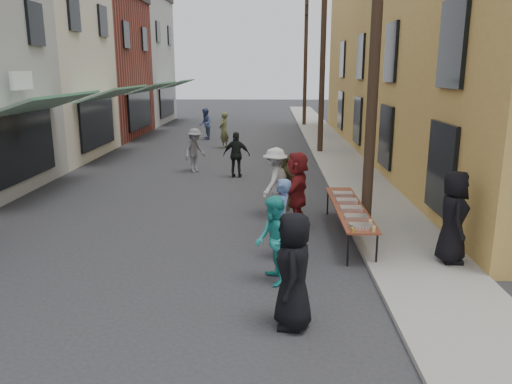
# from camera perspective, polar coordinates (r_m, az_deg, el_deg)

# --- Properties ---
(ground) EXTENTS (120.00, 120.00, 0.00)m
(ground) POSITION_cam_1_polar(r_m,az_deg,el_deg) (9.96, -9.70, -9.56)
(ground) COLOR #28282B
(ground) RESTS_ON ground
(sidewalk) EXTENTS (2.20, 60.00, 0.10)m
(sidewalk) POSITION_cam_1_polar(r_m,az_deg,el_deg) (24.46, 8.94, 4.53)
(sidewalk) COLOR gray
(sidewalk) RESTS_ON ground
(storefront_row) EXTENTS (8.00, 37.00, 9.00)m
(storefront_row) POSITION_cam_1_polar(r_m,az_deg,el_deg) (26.72, -25.48, 12.94)
(storefront_row) COLOR maroon
(storefront_row) RESTS_ON ground
(building_ochre) EXTENTS (10.00, 28.00, 10.00)m
(building_ochre) POSITION_cam_1_polar(r_m,az_deg,el_deg) (24.75, 24.37, 15.12)
(building_ochre) COLOR #C08E44
(building_ochre) RESTS_ON ground
(utility_pole_near) EXTENTS (0.26, 0.26, 9.00)m
(utility_pole_near) POSITION_cam_1_polar(r_m,az_deg,el_deg) (12.20, 13.48, 16.18)
(utility_pole_near) COLOR #2D2116
(utility_pole_near) RESTS_ON ground
(utility_pole_mid) EXTENTS (0.26, 0.26, 9.00)m
(utility_pole_mid) POSITION_cam_1_polar(r_m,az_deg,el_deg) (24.08, 7.64, 15.06)
(utility_pole_mid) COLOR #2D2116
(utility_pole_mid) RESTS_ON ground
(utility_pole_far) EXTENTS (0.26, 0.26, 9.00)m
(utility_pole_far) POSITION_cam_1_polar(r_m,az_deg,el_deg) (36.04, 5.68, 14.65)
(utility_pole_far) COLOR #2D2116
(utility_pole_far) RESTS_ON ground
(serving_table) EXTENTS (0.70, 4.00, 0.75)m
(serving_table) POSITION_cam_1_polar(r_m,az_deg,el_deg) (12.08, 10.59, -1.82)
(serving_table) COLOR #5F2C16
(serving_table) RESTS_ON ground
(catering_tray_sausage) EXTENTS (0.50, 0.33, 0.08)m
(catering_tray_sausage) POSITION_cam_1_polar(r_m,az_deg,el_deg) (10.50, 11.96, -3.83)
(catering_tray_sausage) COLOR maroon
(catering_tray_sausage) RESTS_ON serving_table
(catering_tray_foil_b) EXTENTS (0.50, 0.33, 0.08)m
(catering_tray_foil_b) POSITION_cam_1_polar(r_m,az_deg,el_deg) (11.11, 11.38, -2.82)
(catering_tray_foil_b) COLOR #B2B2B7
(catering_tray_foil_b) RESTS_ON serving_table
(catering_tray_buns) EXTENTS (0.50, 0.33, 0.08)m
(catering_tray_buns) POSITION_cam_1_polar(r_m,az_deg,el_deg) (11.77, 10.83, -1.85)
(catering_tray_buns) COLOR tan
(catering_tray_buns) RESTS_ON serving_table
(catering_tray_foil_d) EXTENTS (0.50, 0.33, 0.08)m
(catering_tray_foil_d) POSITION_cam_1_polar(r_m,az_deg,el_deg) (12.44, 10.33, -0.99)
(catering_tray_foil_d) COLOR #B2B2B7
(catering_tray_foil_d) RESTS_ON serving_table
(catering_tray_buns_end) EXTENTS (0.50, 0.33, 0.08)m
(catering_tray_buns_end) POSITION_cam_1_polar(r_m,az_deg,el_deg) (13.11, 9.89, -0.21)
(catering_tray_buns_end) COLOR tan
(catering_tray_buns_end) RESTS_ON serving_table
(condiment_jar_a) EXTENTS (0.07, 0.07, 0.08)m
(condiment_jar_a) POSITION_cam_1_polar(r_m,az_deg,el_deg) (10.18, 11.03, -4.35)
(condiment_jar_a) COLOR #A57F26
(condiment_jar_a) RESTS_ON serving_table
(condiment_jar_b) EXTENTS (0.07, 0.07, 0.08)m
(condiment_jar_b) POSITION_cam_1_polar(r_m,az_deg,el_deg) (10.27, 10.94, -4.18)
(condiment_jar_b) COLOR #A57F26
(condiment_jar_b) RESTS_ON serving_table
(condiment_jar_c) EXTENTS (0.07, 0.07, 0.08)m
(condiment_jar_c) POSITION_cam_1_polar(r_m,az_deg,el_deg) (10.37, 10.85, -4.01)
(condiment_jar_c) COLOR #A57F26
(condiment_jar_c) RESTS_ON serving_table
(cup_stack) EXTENTS (0.08, 0.08, 0.12)m
(cup_stack) POSITION_cam_1_polar(r_m,az_deg,el_deg) (10.30, 13.30, -4.14)
(cup_stack) COLOR tan
(cup_stack) RESTS_ON serving_table
(guest_front_a) EXTENTS (0.65, 0.94, 1.85)m
(guest_front_a) POSITION_cam_1_polar(r_m,az_deg,el_deg) (7.74, 4.30, -8.97)
(guest_front_a) COLOR black
(guest_front_a) RESTS_ON ground
(guest_front_b) EXTENTS (0.58, 0.72, 1.72)m
(guest_front_b) POSITION_cam_1_polar(r_m,az_deg,el_deg) (10.54, 2.89, -3.06)
(guest_front_b) COLOR #51699C
(guest_front_b) RESTS_ON ground
(guest_front_c) EXTENTS (0.79, 0.93, 1.68)m
(guest_front_c) POSITION_cam_1_polar(r_m,az_deg,el_deg) (9.28, 2.03, -5.57)
(guest_front_c) COLOR teal
(guest_front_c) RESTS_ON ground
(guest_front_d) EXTENTS (1.14, 1.40, 1.88)m
(guest_front_d) POSITION_cam_1_polar(r_m,az_deg,el_deg) (13.61, 2.20, 1.16)
(guest_front_d) COLOR beige
(guest_front_d) RESTS_ON ground
(guest_front_e) EXTENTS (0.81, 1.01, 1.60)m
(guest_front_e) POSITION_cam_1_polar(r_m,az_deg,el_deg) (14.26, 3.32, 1.15)
(guest_front_e) COLOR brown
(guest_front_e) RESTS_ON ground
(guest_queue_back) EXTENTS (1.00, 1.87, 1.93)m
(guest_queue_back) POSITION_cam_1_polar(r_m,az_deg,el_deg) (12.73, 4.71, 0.34)
(guest_queue_back) COLOR maroon
(guest_queue_back) RESTS_ON ground
(server) EXTENTS (0.71, 0.99, 1.88)m
(server) POSITION_cam_1_polar(r_m,az_deg,el_deg) (10.78, 21.62, -2.67)
(server) COLOR black
(server) RESTS_ON sidewalk
(passerby_left) EXTENTS (1.12, 1.27, 1.71)m
(passerby_left) POSITION_cam_1_polar(r_m,az_deg,el_deg) (19.73, -7.01, 4.76)
(passerby_left) COLOR slate
(passerby_left) RESTS_ON ground
(passerby_mid) EXTENTS (1.03, 0.50, 1.70)m
(passerby_mid) POSITION_cam_1_polar(r_m,az_deg,el_deg) (18.57, -2.23, 4.27)
(passerby_mid) COLOR black
(passerby_mid) RESTS_ON ground
(passerby_right) EXTENTS (0.65, 0.78, 1.84)m
(passerby_right) POSITION_cam_1_polar(r_m,az_deg,el_deg) (25.71, -3.69, 7.06)
(passerby_right) COLOR brown
(passerby_right) RESTS_ON ground
(passerby_far) EXTENTS (0.77, 0.94, 1.80)m
(passerby_far) POSITION_cam_1_polar(r_m,az_deg,el_deg) (29.03, -5.82, 7.76)
(passerby_far) COLOR #48578B
(passerby_far) RESTS_ON ground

